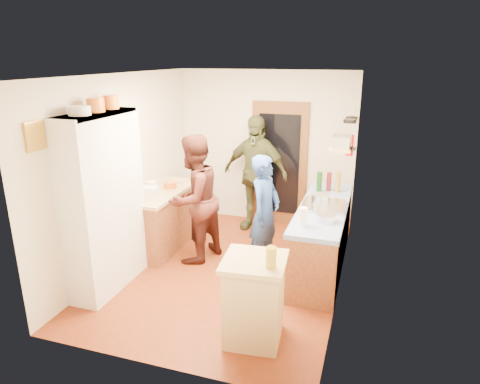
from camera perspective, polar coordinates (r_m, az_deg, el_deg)
The scene contains 44 objects.
floor at distance 5.99m, azimuth -1.69°, elevation -10.44°, with size 3.00×4.00×0.02m, color maroon.
ceiling at distance 5.27m, azimuth -1.96°, elevation 15.50°, with size 3.00×4.00×0.02m, color silver.
wall_back at distance 7.35m, azimuth 3.45°, elevation 5.85°, with size 3.00×0.02×2.60m, color beige.
wall_front at distance 3.77m, azimuth -12.15°, elevation -6.47°, with size 3.00×0.02×2.60m, color beige.
wall_left at distance 6.14m, azimuth -15.23°, elevation 2.84°, with size 0.02×4.00×2.60m, color beige.
wall_right at distance 5.20m, azimuth 14.07°, elevation 0.23°, with size 0.02×4.00×2.60m, color beige.
door_frame at distance 7.32m, azimuth 5.23°, elevation 3.74°, with size 0.95×0.06×2.10m, color brown.
door_glass at distance 7.28m, azimuth 5.17°, elevation 3.67°, with size 0.70×0.02×1.70m, color black.
hutch_body at distance 5.46m, azimuth -17.68°, elevation -1.47°, with size 0.40×1.20×2.20m, color silver.
hutch_top_shelf at distance 5.21m, azimuth -18.80°, elevation 9.81°, with size 0.40×1.14×0.04m, color silver.
plate_stack at distance 5.01m, azimuth -20.61°, elevation 10.12°, with size 0.24×0.24×0.10m, color white.
orange_pot_a at distance 5.23m, azimuth -18.70°, elevation 10.94°, with size 0.20×0.20×0.16m, color orange.
orange_pot_b at distance 5.47m, azimuth -16.84°, elevation 11.41°, with size 0.18×0.18×0.16m, color orange.
left_counter_base at distance 6.63m, azimuth -10.27°, elevation -3.69°, with size 0.60×1.40×0.85m, color #9B5B37.
left_counter_top at distance 6.48m, azimuth -10.49°, elevation 0.02°, with size 0.64×1.44×0.05m, color tan.
toaster at distance 6.07m, azimuth -12.01°, elevation -0.17°, with size 0.24×0.16×0.18m, color white.
kettle at distance 6.32m, azimuth -11.70°, elevation 0.58°, with size 0.16×0.16×0.18m, color white.
orange_bowl at distance 6.54m, azimuth -9.30°, elevation 0.90°, with size 0.20×0.20×0.09m, color orange.
chopping_board at distance 6.91m, azimuth -8.31°, elevation 1.58°, with size 0.30×0.22×0.03m, color tan.
right_counter_base at distance 6.00m, azimuth 10.84°, elevation -6.14°, with size 0.60×2.20×0.84m, color #9B5B37.
right_counter_top at distance 5.83m, azimuth 11.10°, elevation -2.09°, with size 0.62×2.22×0.06m, color #2144B1.
hob at distance 5.77m, azimuth 11.07°, elevation -1.77°, with size 0.55×0.58×0.04m, color silver.
pot_on_hob at distance 5.71m, azimuth 10.58°, elevation -0.98°, with size 0.22×0.22×0.14m, color silver.
bottle_a at distance 6.36m, azimuth 10.54°, elevation 1.34°, with size 0.08×0.08×0.30m, color #143F14.
bottle_b at distance 6.43m, azimuth 11.78°, elevation 1.37°, with size 0.07×0.07×0.28m, color #591419.
bottle_c at distance 6.41m, azimuth 12.92°, elevation 1.30°, with size 0.08×0.08×0.30m, color olive.
paper_towel at distance 5.06m, azimuth 8.38°, elevation -3.32°, with size 0.11×0.11×0.23m, color white.
mixing_bowl at distance 5.28m, azimuth 11.47°, elevation -3.38°, with size 0.25×0.25×0.09m, color silver.
island_base at distance 4.49m, azimuth 1.88°, elevation -14.45°, with size 0.55×0.55×0.86m, color tan.
island_top at distance 4.26m, azimuth 1.94°, elevation -9.27°, with size 0.62×0.62×0.05m, color tan.
cutting_board at distance 4.31m, azimuth 1.40°, elevation -8.79°, with size 0.35×0.28×0.02m, color white.
oil_jar at distance 4.07m, azimuth 4.17°, elevation -8.67°, with size 0.10×0.10×0.20m, color #AD9E2D.
pan_rail at distance 6.54m, azimuth 15.16°, elevation 10.44°, with size 0.02×0.02×0.65m, color silver.
pan_hang_a at distance 6.39m, azimuth 14.43°, elevation 9.15°, with size 0.18×0.18×0.05m, color black.
pan_hang_b at distance 6.59m, azimuth 14.54°, elevation 9.22°, with size 0.16×0.16×0.05m, color black.
pan_hang_c at distance 6.79m, azimuth 14.66°, elevation 9.53°, with size 0.17×0.17×0.05m, color black.
wall_shelf at distance 5.54m, azimuth 13.29°, elevation 5.66°, with size 0.26×0.42×0.03m, color tan.
radio at distance 5.53m, azimuth 13.36°, elevation 6.57°, with size 0.22×0.30×0.15m, color silver.
ext_bracket at distance 6.81m, azimuth 14.92°, elevation 5.60°, with size 0.06×0.10×0.04m, color black.
fire_extinguisher at distance 6.80m, azimuth 14.45°, elevation 6.05°, with size 0.11×0.11×0.32m, color red.
picture_frame at distance 4.78m, azimuth -25.68°, elevation 6.76°, with size 0.03×0.25×0.30m, color gold.
person_hob at distance 5.76m, azimuth 3.49°, elevation -2.87°, with size 0.58×0.38×1.58m, color navy.
person_left at distance 5.99m, azimuth -5.62°, elevation -0.90°, with size 0.88×0.69×1.82m, color #451D18.
person_back at distance 7.04m, azimuth 2.12°, elevation 2.47°, with size 1.12×0.47×1.92m, color #3D4023.
Camera 1 is at (1.77, -4.96, 2.83)m, focal length 32.00 mm.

